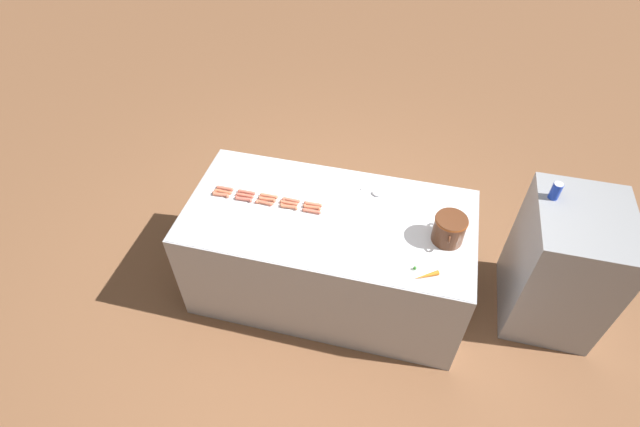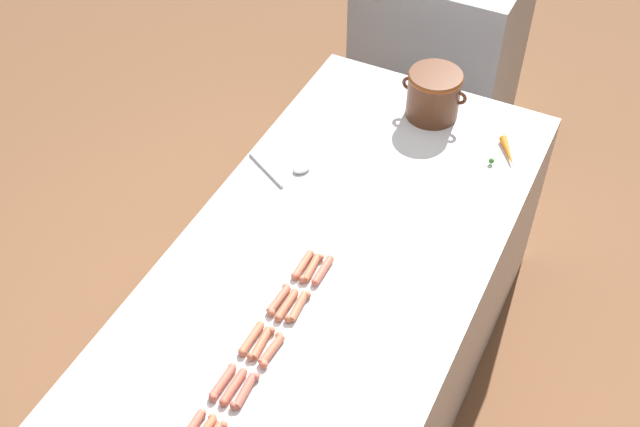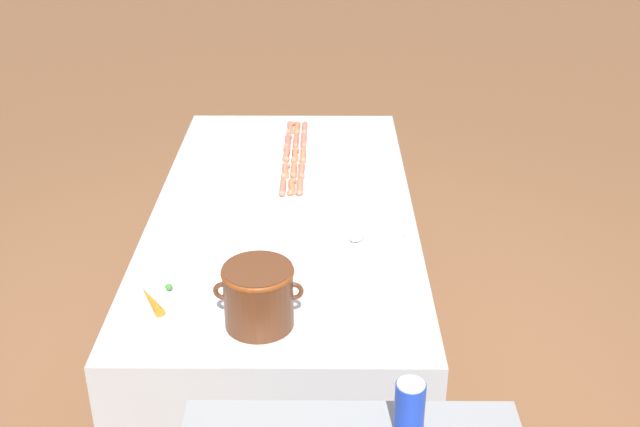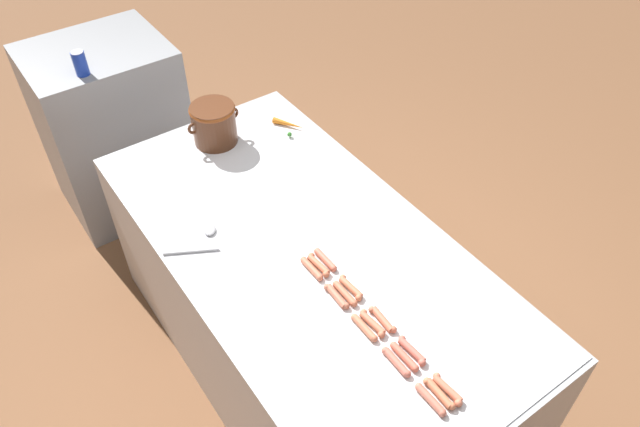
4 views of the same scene
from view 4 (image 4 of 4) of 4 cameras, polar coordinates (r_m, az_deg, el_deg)
The scene contains 22 objects.
ground_plane at distance 3.12m, azimuth -1.10°, elevation -13.78°, with size 20.00×20.00×0.00m, color brown.
griddle_counter at distance 2.76m, azimuth -1.23°, elevation -9.01°, with size 1.01×2.04×0.86m.
back_cabinet at distance 3.79m, azimuth -18.79°, elevation 7.51°, with size 0.74×0.63×1.04m, color #939599.
hot_dog_0 at distance 2.04m, azimuth 10.38°, elevation -16.88°, with size 0.03×0.14×0.03m.
hot_dog_1 at distance 2.10m, azimuth 7.19°, elevation -13.73°, with size 0.03×0.14×0.03m.
hot_dog_2 at distance 2.16m, azimuth 4.19°, elevation -10.70°, with size 0.03×0.14×0.03m.
hot_dog_3 at distance 2.24m, azimuth 1.57°, elevation -7.82°, with size 0.03×0.14×0.03m.
hot_dog_4 at distance 2.33m, azimuth -0.80°, elevation -5.22°, with size 0.03×0.14×0.03m.
hot_dog_5 at distance 2.06m, azimuth 11.17°, elevation -16.32°, with size 0.03×0.14×0.03m.
hot_dog_6 at distance 2.11m, azimuth 7.95°, elevation -13.23°, with size 0.03×0.14×0.03m.
hot_dog_7 at distance 2.18m, azimuth 4.97°, elevation -10.29°, with size 0.03×0.14×0.03m.
hot_dog_8 at distance 2.25m, azimuth 2.36°, elevation -7.57°, with size 0.03×0.14×0.03m.
hot_dog_9 at distance 2.34m, azimuth -0.13°, elevation -4.88°, with size 0.03×0.14×0.03m.
hot_dog_10 at distance 2.07m, azimuth 11.94°, elevation -15.93°, with size 0.03×0.14×0.03m.
hot_dog_11 at distance 2.13m, azimuth 8.66°, elevation -12.67°, with size 0.03×0.14×0.03m.
hot_dog_12 at distance 2.19m, azimuth 5.91°, elevation -9.91°, with size 0.03×0.14×0.03m.
hot_dog_13 at distance 2.27m, azimuth 2.93°, elevation -6.99°, with size 0.03×0.14×0.03m.
hot_dog_14 at distance 2.36m, azimuth 0.50°, elevation -4.37°, with size 0.03×0.14×0.03m.
bean_pot at distance 2.92m, azimuth -9.99°, elevation 8.47°, with size 0.27×0.22×0.20m.
serving_spoon at distance 2.49m, azimuth -10.91°, elevation -2.17°, with size 0.25×0.16×0.02m.
carrot at distance 3.02m, azimuth -2.95°, elevation 8.37°, with size 0.11×0.17×0.03m.
soda_can at distance 3.28m, azimuth -21.69°, elevation 13.04°, with size 0.07×0.07×0.12m.
Camera 4 is at (-0.91, -1.39, 2.64)m, focal length 33.92 mm.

